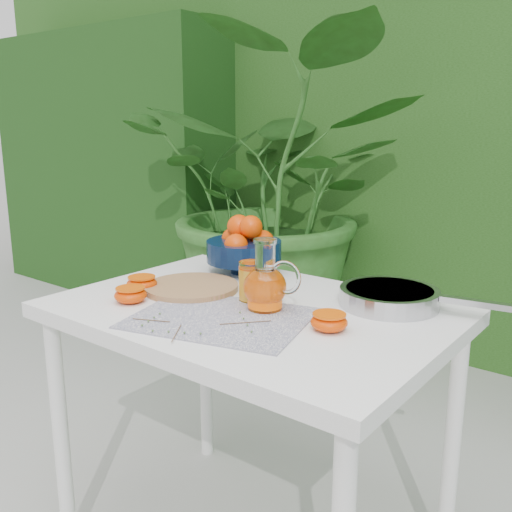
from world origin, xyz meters
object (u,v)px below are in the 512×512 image
Objects in this scene: cutting_board at (191,287)px; juice_pitcher at (266,285)px; fruit_bowl at (244,246)px; white_table at (251,336)px; saute_pan at (391,296)px.

juice_pitcher reaches higher than cutting_board.
cutting_board is at bearing -88.98° from fruit_bowl.
white_table is 5.54× the size of juice_pitcher.
white_table is 3.76× the size of cutting_board.
fruit_bowl is at bearing 91.02° from cutting_board.
juice_pitcher is at bearing -2.12° from cutting_board.
fruit_bowl is (-0.00, 0.24, 0.08)m from cutting_board.
white_table is at bearing 176.31° from juice_pitcher.
white_table is 3.51× the size of fruit_bowl.
cutting_board is (-0.22, 0.01, 0.09)m from white_table.
fruit_bowl is at bearing 176.66° from saute_pan.
fruit_bowl reaches higher than saute_pan.
juice_pitcher is at bearing -136.25° from saute_pan.
fruit_bowl is at bearing 137.20° from juice_pitcher.
cutting_board is 0.93× the size of fruit_bowl.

